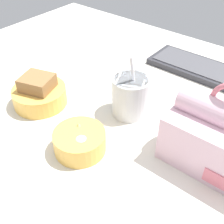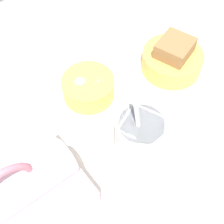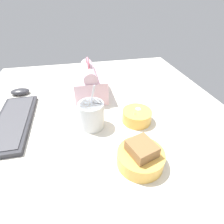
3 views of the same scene
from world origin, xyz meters
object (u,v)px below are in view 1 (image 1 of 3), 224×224
Objects in this scene: lunch_bag at (220,136)px; soup_cup at (131,95)px; keyboard at (207,71)px; bento_bowl_sandwich at (39,94)px; bento_bowl_snacks at (79,140)px.

lunch_bag is 1.19× the size of soup_cup.
lunch_bag is (15.70, -31.38, 5.65)cm from keyboard.
soup_cup is at bearing 30.22° from bento_bowl_sandwich.
lunch_bag is at bearing -4.31° from soup_cup.
soup_cup reaches higher than keyboard.
soup_cup is (-22.96, 1.73, -1.45)cm from lunch_bag.
bento_bowl_snacks is (-8.27, -46.96, 1.53)cm from keyboard.
soup_cup reaches higher than bento_bowl_sandwich.
lunch_bag reaches higher than bento_bowl_sandwich.
bento_bowl_snacks is at bearing -146.98° from lunch_bag.
bento_bowl_snacks is (-1.01, -17.31, -2.67)cm from soup_cup.
lunch_bag reaches higher than keyboard.
soup_cup is (-7.26, -29.65, 4.20)cm from keyboard.
bento_bowl_snacks is (19.43, -5.40, -0.49)cm from bento_bowl_sandwich.
bento_bowl_snacks is (-23.97, -15.58, -4.12)cm from lunch_bag.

